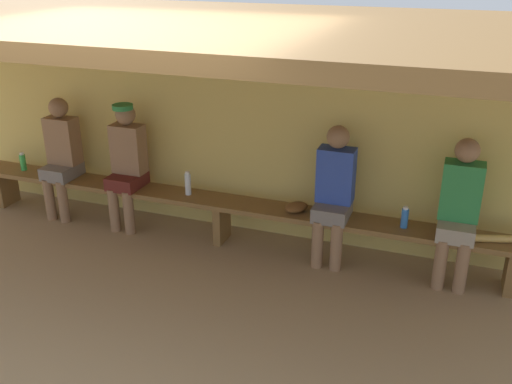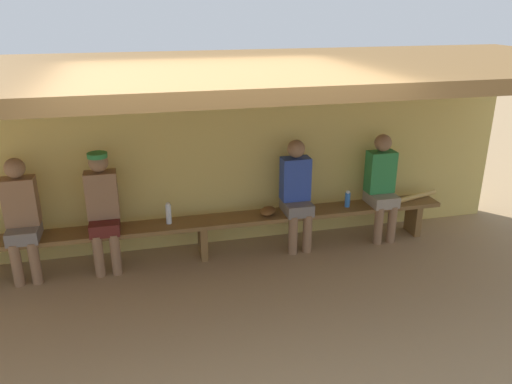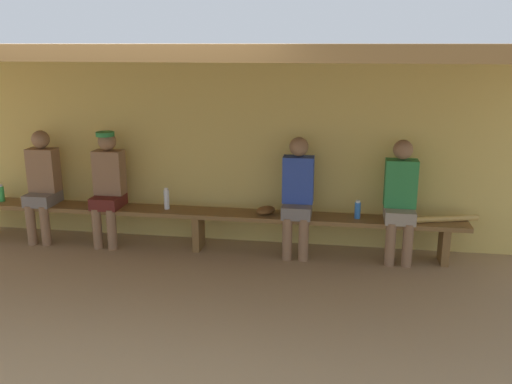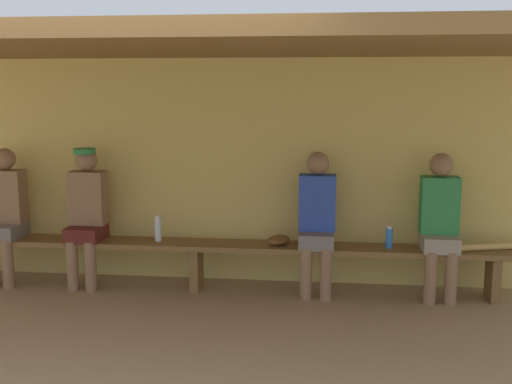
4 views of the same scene
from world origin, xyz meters
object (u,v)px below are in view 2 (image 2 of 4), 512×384
player_in_white (103,206)px  baseball_glove_tan (268,211)px  player_with_sunglasses (22,215)px  player_rightmost (297,191)px  water_bottle_clear (169,214)px  baseball_bat (410,198)px  bench (202,226)px  player_leftmost (382,183)px  water_bottle_orange (348,199)px

player_in_white → baseball_glove_tan: player_in_white is taller
player_with_sunglasses → player_in_white: player_in_white is taller
player_rightmost → water_bottle_clear: size_ratio=5.32×
baseball_bat → player_in_white: bearing=163.4°
player_in_white → baseball_glove_tan: size_ratio=5.60×
bench → water_bottle_clear: (-0.37, 0.02, 0.19)m
player_leftmost → baseball_glove_tan: size_ratio=5.56×
player_in_white → water_bottle_clear: size_ratio=5.36×
player_rightmost → baseball_glove_tan: (-0.35, -0.01, -0.22)m
player_leftmost → water_bottle_clear: bearing=179.7°
player_rightmost → water_bottle_orange: bearing=-0.5°
player_with_sunglasses → baseball_bat: (4.57, -0.00, -0.24)m
player_leftmost → water_bottle_clear: size_ratio=5.32×
player_rightmost → water_bottle_clear: player_rightmost is taller
player_leftmost → baseball_glove_tan: player_leftmost is taller
bench → player_leftmost: (2.25, 0.00, 0.34)m
water_bottle_orange → baseball_glove_tan: water_bottle_orange is taller
player_with_sunglasses → water_bottle_orange: (3.71, -0.01, -0.17)m
player_rightmost → player_with_sunglasses: size_ratio=1.00×
player_with_sunglasses → player_leftmost: size_ratio=1.00×
baseball_bat → baseball_glove_tan: bearing=163.6°
player_rightmost → player_with_sunglasses: bearing=180.0°
bench → player_rightmost: bearing=0.2°
player_with_sunglasses → player_in_white: size_ratio=0.99×
player_with_sunglasses → player_in_white: 0.83m
player_rightmost → baseball_bat: bearing=-0.1°
player_rightmost → player_leftmost: bearing=0.0°
baseball_glove_tan → baseball_bat: (1.88, 0.01, -0.01)m
player_rightmost → player_in_white: size_ratio=0.99×
water_bottle_clear → baseball_bat: (3.04, -0.02, -0.09)m
player_rightmost → water_bottle_clear: bearing=179.5°
player_with_sunglasses → player_leftmost: 4.16m
player_rightmost → baseball_glove_tan: bearing=-178.6°
player_in_white → bench: bearing=-0.2°
bench → player_leftmost: size_ratio=4.49×
bench → baseball_bat: size_ratio=6.74×
bench → player_rightmost: 1.19m
bench → baseball_bat: (2.67, -0.00, 0.11)m
player_with_sunglasses → baseball_glove_tan: size_ratio=5.56×
player_in_white → player_leftmost: player_in_white is taller
bench → player_in_white: size_ratio=4.46×
baseball_glove_tan → baseball_bat: baseball_glove_tan is taller
bench → baseball_bat: 2.67m
player_rightmost → player_in_white: bearing=180.0°
player_rightmost → baseball_bat: (1.52, -0.00, -0.24)m
player_with_sunglasses → baseball_glove_tan: player_with_sunglasses is taller
player_leftmost → water_bottle_orange: player_leftmost is taller
player_leftmost → player_in_white: bearing=180.0°
baseball_bat → water_bottle_clear: bearing=163.1°
player_rightmost → water_bottle_clear: (-1.52, 0.01, -0.15)m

